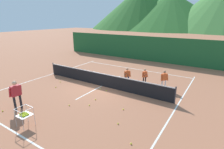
{
  "coord_description": "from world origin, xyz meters",
  "views": [
    {
      "loc": [
        7.06,
        -9.64,
        4.7
      ],
      "look_at": [
        0.63,
        0.41,
        0.87
      ],
      "focal_mm": 28.25,
      "sensor_mm": 36.0,
      "label": 1
    }
  ],
  "objects_px": {
    "student_2": "(164,78)",
    "tennis_ball_2": "(89,105)",
    "tennis_ball_7": "(106,91)",
    "tennis_ball_8": "(123,109)",
    "tennis_ball_1": "(118,124)",
    "tennis_net": "(102,79)",
    "ball_cart": "(24,114)",
    "tennis_ball_10": "(3,111)",
    "tennis_ball_0": "(69,105)",
    "tennis_ball_11": "(131,144)",
    "student_0": "(127,75)",
    "tennis_ball_5": "(56,87)",
    "tennis_ball_9": "(60,82)",
    "student_1": "(145,75)",
    "tennis_ball_4": "(95,100)",
    "instructor": "(16,93)",
    "tennis_ball_6": "(100,89)"
  },
  "relations": [
    {
      "from": "tennis_ball_4",
      "to": "tennis_ball_11",
      "type": "distance_m",
      "value": 4.27
    },
    {
      "from": "student_0",
      "to": "tennis_ball_8",
      "type": "bearing_deg",
      "value": -64.96
    },
    {
      "from": "ball_cart",
      "to": "tennis_ball_10",
      "type": "relative_size",
      "value": 13.22
    },
    {
      "from": "tennis_ball_9",
      "to": "tennis_ball_7",
      "type": "bearing_deg",
      "value": 7.45
    },
    {
      "from": "instructor",
      "to": "tennis_ball_0",
      "type": "xyz_separation_m",
      "value": [
        2.02,
        1.74,
        -0.94
      ]
    },
    {
      "from": "tennis_ball_4",
      "to": "tennis_ball_0",
      "type": "bearing_deg",
      "value": -120.2
    },
    {
      "from": "student_2",
      "to": "tennis_ball_2",
      "type": "xyz_separation_m",
      "value": [
        -2.75,
        -4.67,
        -0.76
      ]
    },
    {
      "from": "tennis_ball_5",
      "to": "student_0",
      "type": "bearing_deg",
      "value": 39.36
    },
    {
      "from": "tennis_ball_9",
      "to": "tennis_ball_10",
      "type": "height_order",
      "value": "same"
    },
    {
      "from": "tennis_ball_1",
      "to": "tennis_ball_2",
      "type": "relative_size",
      "value": 1.0
    },
    {
      "from": "tennis_net",
      "to": "student_1",
      "type": "height_order",
      "value": "student_1"
    },
    {
      "from": "student_0",
      "to": "tennis_ball_2",
      "type": "relative_size",
      "value": 18.49
    },
    {
      "from": "tennis_ball_11",
      "to": "tennis_ball_0",
      "type": "bearing_deg",
      "value": 167.37
    },
    {
      "from": "tennis_ball_6",
      "to": "tennis_ball_0",
      "type": "bearing_deg",
      "value": -91.3
    },
    {
      "from": "tennis_ball_0",
      "to": "ball_cart",
      "type": "bearing_deg",
      "value": -95.78
    },
    {
      "from": "tennis_ball_2",
      "to": "tennis_ball_11",
      "type": "xyz_separation_m",
      "value": [
        3.42,
        -1.6,
        0.0
      ]
    },
    {
      "from": "tennis_ball_7",
      "to": "tennis_ball_0",
      "type": "bearing_deg",
      "value": -101.46
    },
    {
      "from": "tennis_ball_9",
      "to": "tennis_ball_11",
      "type": "relative_size",
      "value": 1.0
    },
    {
      "from": "tennis_ball_8",
      "to": "tennis_ball_9",
      "type": "height_order",
      "value": "same"
    },
    {
      "from": "tennis_ball_2",
      "to": "ball_cart",
      "type": "bearing_deg",
      "value": -111.3
    },
    {
      "from": "ball_cart",
      "to": "student_2",
      "type": "bearing_deg",
      "value": 63.0
    },
    {
      "from": "student_2",
      "to": "student_0",
      "type": "bearing_deg",
      "value": -166.63
    },
    {
      "from": "tennis_net",
      "to": "tennis_ball_5",
      "type": "xyz_separation_m",
      "value": [
        -2.56,
        -2.02,
        -0.47
      ]
    },
    {
      "from": "student_1",
      "to": "tennis_ball_10",
      "type": "bearing_deg",
      "value": -121.75
    },
    {
      "from": "tennis_net",
      "to": "tennis_ball_10",
      "type": "distance_m",
      "value": 6.25
    },
    {
      "from": "tennis_net",
      "to": "tennis_ball_1",
      "type": "bearing_deg",
      "value": -45.43
    },
    {
      "from": "student_1",
      "to": "tennis_ball_8",
      "type": "distance_m",
      "value": 4.2
    },
    {
      "from": "tennis_ball_7",
      "to": "tennis_ball_8",
      "type": "distance_m",
      "value": 2.74
    },
    {
      "from": "tennis_ball_8",
      "to": "tennis_ball_1",
      "type": "bearing_deg",
      "value": -70.76
    },
    {
      "from": "student_1",
      "to": "tennis_ball_4",
      "type": "distance_m",
      "value": 4.29
    },
    {
      "from": "student_0",
      "to": "tennis_ball_9",
      "type": "distance_m",
      "value": 5.15
    },
    {
      "from": "tennis_net",
      "to": "tennis_ball_0",
      "type": "height_order",
      "value": "tennis_net"
    },
    {
      "from": "tennis_ball_9",
      "to": "tennis_ball_4",
      "type": "bearing_deg",
      "value": -13.2
    },
    {
      "from": "student_2",
      "to": "tennis_ball_2",
      "type": "bearing_deg",
      "value": -120.45
    },
    {
      "from": "tennis_ball_1",
      "to": "tennis_ball_0",
      "type": "bearing_deg",
      "value": 178.57
    },
    {
      "from": "tennis_ball_1",
      "to": "tennis_ball_7",
      "type": "bearing_deg",
      "value": 132.11
    },
    {
      "from": "tennis_ball_0",
      "to": "tennis_ball_10",
      "type": "relative_size",
      "value": 1.0
    },
    {
      "from": "instructor",
      "to": "tennis_ball_4",
      "type": "xyz_separation_m",
      "value": [
        2.81,
        3.11,
        -0.94
      ]
    },
    {
      "from": "tennis_ball_5",
      "to": "tennis_net",
      "type": "bearing_deg",
      "value": 38.21
    },
    {
      "from": "student_1",
      "to": "ball_cart",
      "type": "relative_size",
      "value": 1.36
    },
    {
      "from": "tennis_ball_5",
      "to": "tennis_ball_1",
      "type": "bearing_deg",
      "value": -14.11
    },
    {
      "from": "student_1",
      "to": "tennis_ball_9",
      "type": "bearing_deg",
      "value": -152.03
    },
    {
      "from": "student_2",
      "to": "tennis_ball_11",
      "type": "bearing_deg",
      "value": -83.92
    },
    {
      "from": "instructor",
      "to": "tennis_ball_10",
      "type": "distance_m",
      "value": 1.22
    },
    {
      "from": "student_2",
      "to": "tennis_ball_1",
      "type": "distance_m",
      "value": 5.45
    },
    {
      "from": "tennis_ball_0",
      "to": "tennis_ball_9",
      "type": "distance_m",
      "value": 4.1
    },
    {
      "from": "tennis_ball_2",
      "to": "tennis_ball_7",
      "type": "distance_m",
      "value": 2.27
    },
    {
      "from": "tennis_ball_4",
      "to": "tennis_ball_10",
      "type": "distance_m",
      "value": 4.97
    },
    {
      "from": "tennis_ball_4",
      "to": "tennis_ball_9",
      "type": "height_order",
      "value": "same"
    },
    {
      "from": "ball_cart",
      "to": "tennis_ball_0",
      "type": "xyz_separation_m",
      "value": [
        0.25,
        2.45,
        -0.55
      ]
    }
  ]
}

